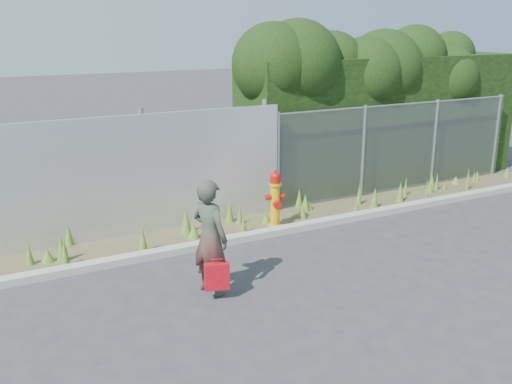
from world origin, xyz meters
name	(u,v)px	position (x,y,z in m)	size (l,w,h in m)	color
ground	(315,274)	(0.00, 0.00, 0.00)	(80.00, 80.00, 0.00)	#343436
curb	(260,234)	(0.00, 1.80, 0.06)	(16.00, 0.22, 0.12)	#9F9C8F
weed_strip	(234,221)	(-0.21, 2.47, 0.13)	(16.00, 1.26, 0.55)	#4B462B
corrugated_fence	(57,185)	(-3.25, 3.01, 1.10)	(8.50, 0.21, 2.30)	#B9BCC1
chainlink_fence	(400,147)	(4.25, 3.00, 1.03)	(6.50, 0.07, 2.05)	gray
hedge	(372,93)	(4.17, 3.97, 2.15)	(7.64, 1.99, 3.85)	black
fire_hydrant	(275,200)	(0.50, 2.14, 0.54)	(0.37, 0.33, 1.11)	#DA9F0B
woman	(210,237)	(-1.66, 0.20, 0.84)	(0.61, 0.40, 1.67)	#0F6049
red_tote_bag	(217,276)	(-1.69, -0.08, 0.36)	(0.34, 0.13, 0.45)	#9D080F
black_shoulder_bag	(211,216)	(-1.55, 0.41, 1.07)	(0.24, 0.10, 0.18)	black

